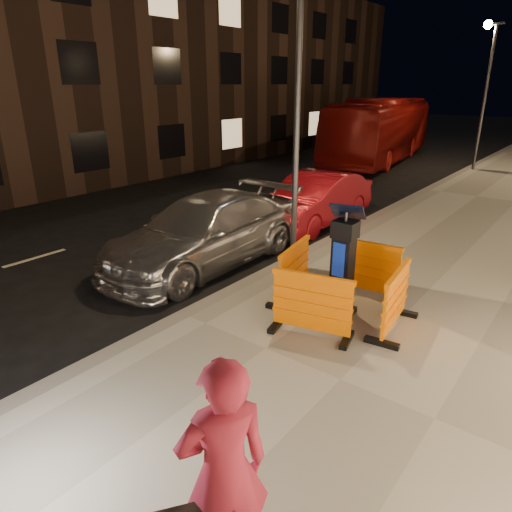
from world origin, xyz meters
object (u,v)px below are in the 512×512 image
Objects in this scene: parking_kiosk at (343,263)px; bus_doubledecker at (378,161)px; man at (224,472)px; barrier_front at (312,305)px; barrier_back at (366,268)px; car_red at (314,224)px; car_silver at (206,263)px; barrier_bldgside at (395,300)px; barrier_kerbside at (294,272)px.

bus_doubledecker is at bearing 103.04° from parking_kiosk.
man reaches higher than bus_doubledecker.
man is (8.05, -21.32, 1.14)m from bus_doubledecker.
barrier_front is 1.90m from barrier_back.
man reaches higher than barrier_back.
car_red is at bearing -82.92° from bus_doubledecker.
car_red is (-3.33, 5.65, -0.66)m from barrier_front.
car_red is (0.32, 4.20, 0.00)m from car_silver.
man is at bearing -82.48° from barrier_front.
man is (1.38, -3.58, 0.48)m from barrier_front.
barrier_bldgside is at bearing -48.46° from car_red.
parking_kiosk is 1.03m from barrier_bldgside.
bus_doubledecker is (-3.34, 12.09, 0.00)m from car_red.
bus_doubledecker is at bearing 107.21° from barrier_back.
parking_kiosk is at bearing -95.62° from barrier_back.
bus_doubledecker is (-5.72, 16.79, -0.66)m from barrier_kerbside.
barrier_front is 0.29× the size of car_red.
barrier_back is 1.34m from barrier_bldgside.
barrier_front is at bearing -145.62° from barrier_kerbside.
barrier_bldgside is at bearing -8.62° from parking_kiosk.
car_red is at bearing 106.89° from barrier_front.
man reaches higher than car_silver.
car_silver is 2.65× the size of man.
bus_doubledecker is (-7.62, 16.79, -0.66)m from barrier_bldgside.
barrier_kerbside is at bearing 171.38° from parking_kiosk.
man is at bearing 178.84° from barrier_bldgside.
parking_kiosk is 4.73m from man.
car_silver is (-4.60, 0.50, -0.66)m from barrier_bldgside.
bus_doubledecker is 22.81m from man.
barrier_front is 1.34m from barrier_kerbside.
barrier_kerbside is at bearing 83.38° from barrier_bldgside.
barrier_kerbside is at bearing 121.38° from barrier_front.
barrier_bldgside is 4.57m from man.
barrier_front is 0.25× the size of car_silver.
barrier_front is 1.00× the size of barrier_kerbside.
barrier_bldgside is 0.25× the size of car_silver.
man is (1.38, -5.48, 0.48)m from barrier_back.
barrier_kerbside is (-0.95, -0.95, 0.00)m from barrier_back.
car_silver is 0.46× the size of bus_doubledecker.
car_red is at bearing -121.31° from man.
barrier_front is at bearing -77.76° from bus_doubledecker.
barrier_back is 1.34m from barrier_kerbside.
barrier_kerbside is (-0.95, 0.95, 0.00)m from barrier_front.
barrier_front is (0.00, -0.95, -0.40)m from parking_kiosk.
barrier_bldgside is 6.39m from car_red.
barrier_kerbside is 5.11m from man.
bus_doubledecker reaches higher than barrier_kerbside.
parking_kiosk is 3.84m from car_silver.
man reaches higher than car_red.
barrier_bldgside is (0.95, 0.95, 0.00)m from barrier_front.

